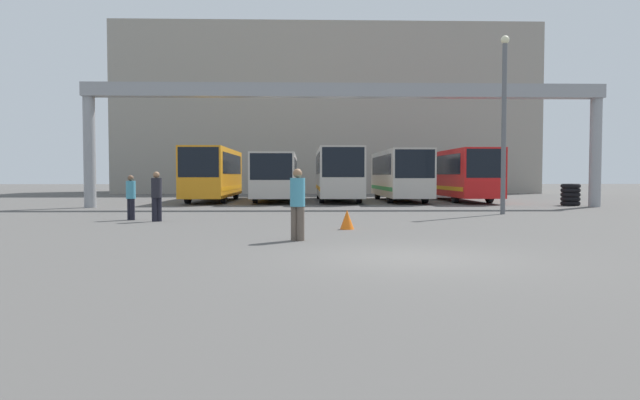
# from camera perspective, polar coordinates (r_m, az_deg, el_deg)

# --- Properties ---
(ground_plane) EXTENTS (200.00, 200.00, 0.00)m
(ground_plane) POSITION_cam_1_polar(r_m,az_deg,el_deg) (11.63, 9.19, -5.72)
(ground_plane) COLOR #514F4C
(building_backdrop) EXTENTS (39.17, 12.00, 15.54)m
(building_backdrop) POSITION_cam_1_polar(r_m,az_deg,el_deg) (57.79, 0.56, 8.54)
(building_backdrop) COLOR gray
(building_backdrop) RESTS_ON ground
(overhead_gantry) EXTENTS (26.96, 0.80, 6.39)m
(overhead_gantry) POSITION_cam_1_polar(r_m,az_deg,el_deg) (29.93, 2.59, 9.58)
(overhead_gantry) COLOR gray
(overhead_gantry) RESTS_ON ground
(bus_slot_0) EXTENTS (2.47, 10.55, 3.32)m
(bus_slot_0) POSITION_cam_1_polar(r_m,az_deg,el_deg) (37.11, -10.59, 2.81)
(bus_slot_0) COLOR orange
(bus_slot_0) RESTS_ON ground
(bus_slot_1) EXTENTS (2.56, 12.17, 2.98)m
(bus_slot_1) POSITION_cam_1_polar(r_m,az_deg,el_deg) (37.51, -4.38, 2.57)
(bus_slot_1) COLOR beige
(bus_slot_1) RESTS_ON ground
(bus_slot_2) EXTENTS (2.58, 10.90, 3.32)m
(bus_slot_2) POSITION_cam_1_polar(r_m,az_deg,el_deg) (36.90, 1.76, 2.87)
(bus_slot_2) COLOR beige
(bus_slot_2) RESTS_ON ground
(bus_slot_3) EXTENTS (2.45, 10.21, 3.20)m
(bus_slot_3) POSITION_cam_1_polar(r_m,az_deg,el_deg) (37.00, 7.96, 2.73)
(bus_slot_3) COLOR beige
(bus_slot_3) RESTS_ON ground
(bus_slot_4) EXTENTS (2.43, 11.57, 3.24)m
(bus_slot_4) POSITION_cam_1_polar(r_m,az_deg,el_deg) (38.52, 13.64, 2.71)
(bus_slot_4) COLOR red
(bus_slot_4) RESTS_ON ground
(pedestrian_near_left) EXTENTS (0.35, 0.35, 1.67)m
(pedestrian_near_left) POSITION_cam_1_polar(r_m,az_deg,el_deg) (22.21, -18.39, 0.36)
(pedestrian_near_left) COLOR black
(pedestrian_near_left) RESTS_ON ground
(pedestrian_far_center) EXTENTS (0.38, 0.38, 1.82)m
(pedestrian_far_center) POSITION_cam_1_polar(r_m,az_deg,el_deg) (14.41, -2.26, -0.25)
(pedestrian_far_center) COLOR brown
(pedestrian_far_center) RESTS_ON ground
(pedestrian_mid_right) EXTENTS (0.37, 0.37, 1.79)m
(pedestrian_mid_right) POSITION_cam_1_polar(r_m,az_deg,el_deg) (21.25, -16.03, 0.48)
(pedestrian_mid_right) COLOR black
(pedestrian_mid_right) RESTS_ON ground
(traffic_cone) EXTENTS (0.44, 0.44, 0.60)m
(traffic_cone) POSITION_cam_1_polar(r_m,az_deg,el_deg) (17.50, 2.72, -1.96)
(traffic_cone) COLOR orange
(traffic_cone) RESTS_ON ground
(tire_stack) EXTENTS (1.04, 1.04, 1.20)m
(tire_stack) POSITION_cam_1_polar(r_m,az_deg,el_deg) (34.18, 23.76, 0.49)
(tire_stack) COLOR black
(tire_stack) RESTS_ON ground
(lamp_post) EXTENTS (0.36, 0.36, 7.56)m
(lamp_post) POSITION_cam_1_polar(r_m,az_deg,el_deg) (25.65, 17.92, 7.90)
(lamp_post) COLOR #595B60
(lamp_post) RESTS_ON ground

